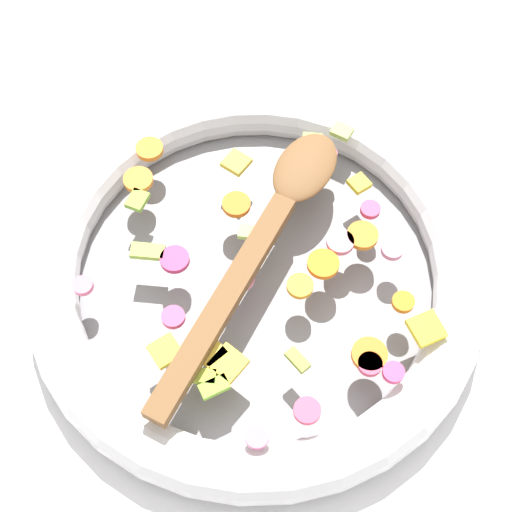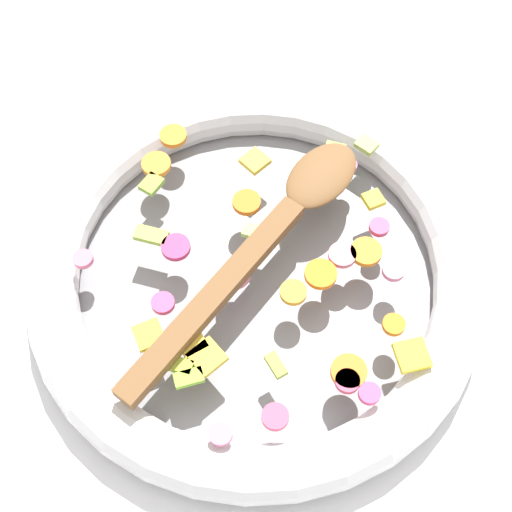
{
  "view_description": "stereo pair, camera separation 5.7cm",
  "coord_description": "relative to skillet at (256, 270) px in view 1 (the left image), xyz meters",
  "views": [
    {
      "loc": [
        0.31,
        -0.11,
        0.63
      ],
      "look_at": [
        0.0,
        0.0,
        0.05
      ],
      "focal_mm": 50.0,
      "sensor_mm": 36.0,
      "label": 1
    },
    {
      "loc": [
        0.33,
        -0.05,
        0.63
      ],
      "look_at": [
        0.0,
        0.0,
        0.05
      ],
      "focal_mm": 50.0,
      "sensor_mm": 36.0,
      "label": 2
    }
  ],
  "objects": [
    {
      "name": "chopped_vegetables",
      "position": [
        0.02,
        0.01,
        0.03
      ],
      "size": [
        0.34,
        0.32,
        0.01
      ],
      "color": "orange",
      "rests_on": "skillet"
    },
    {
      "name": "wooden_spoon",
      "position": [
        -0.01,
        0.01,
        0.04
      ],
      "size": [
        0.26,
        0.27,
        0.01
      ],
      "color": "brown",
      "rests_on": "chopped_vegetables"
    },
    {
      "name": "ground_plane",
      "position": [
        0.0,
        0.0,
        -0.02
      ],
      "size": [
        4.0,
        4.0,
        0.0
      ],
      "primitive_type": "plane",
      "color": "silver"
    },
    {
      "name": "skillet",
      "position": [
        0.0,
        0.0,
        0.0
      ],
      "size": [
        0.44,
        0.44,
        0.05
      ],
      "color": "slate",
      "rests_on": "ground_plane"
    }
  ]
}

